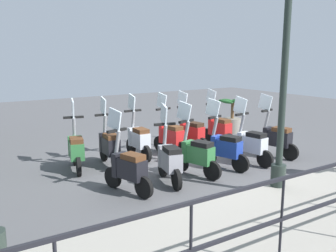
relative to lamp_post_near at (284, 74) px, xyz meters
The scene contains 16 objects.
ground_plane 3.24m from the lamp_post_near, ahead, with size 28.00×28.00×0.00m, color #4C4C4F.
promenade_walkway 2.23m from the lamp_post_near, 165.59° to the left, with size 2.20×20.00×0.15m.
lamp_post_near is the anchor object (origin of this frame).
potted_palm 5.65m from the lamp_post_near, 33.51° to the right, with size 1.06×0.66×1.05m.
scooter_near_0 3.02m from the lamp_post_near, 47.37° to the right, with size 1.22×0.50×1.54m.
scooter_near_1 2.51m from the lamp_post_near, 29.68° to the right, with size 1.23×0.46×1.54m.
scooter_near_2 2.37m from the lamp_post_near, ahead, with size 1.20×0.54×1.54m.
scooter_near_3 2.40m from the lamp_post_near, 22.10° to the left, with size 1.21×0.53×1.54m.
scooter_near_4 2.64m from the lamp_post_near, 41.18° to the left, with size 1.21×0.51×1.54m.
scooter_near_5 3.19m from the lamp_post_near, 56.41° to the left, with size 1.20×0.53×1.54m.
scooter_far_0 4.05m from the lamp_post_near, 23.49° to the right, with size 1.23×0.44×1.54m.
scooter_far_1 3.79m from the lamp_post_near, ahead, with size 1.23×0.46×1.54m.
scooter_far_2 3.70m from the lamp_post_near, ahead, with size 1.23×0.45×1.54m.
scooter_far_3 3.95m from the lamp_post_near, 16.40° to the left, with size 1.23×0.44×1.54m.
scooter_far_4 4.10m from the lamp_post_near, 29.64° to the left, with size 1.23×0.44×1.54m.
scooter_far_5 4.53m from the lamp_post_near, 38.19° to the left, with size 1.21×0.51×1.54m.
Camera 1 is at (-6.75, 4.96, 2.52)m, focal length 40.00 mm.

